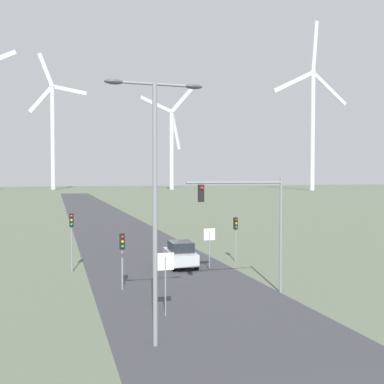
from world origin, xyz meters
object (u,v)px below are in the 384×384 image
(traffic_light_mast_overhead, at_px, (249,211))
(wind_turbine_right, at_px, (172,140))
(wind_turbine_center, at_px, (53,128))
(traffic_light_post_near_right, at_px, (236,229))
(streetlamp, at_px, (155,180))
(car_approaching, at_px, (180,254))
(traffic_light_post_mid_left, at_px, (72,229))
(traffic_light_post_near_left, at_px, (122,249))
(wind_turbine_far_right, at_px, (313,118))
(stop_sign_far, at_px, (209,241))
(stop_sign_near, at_px, (165,272))

(traffic_light_mast_overhead, bearing_deg, wind_turbine_right, 76.82)
(traffic_light_mast_overhead, relative_size, wind_turbine_center, 0.10)
(traffic_light_post_near_right, distance_m, traffic_light_mast_overhead, 9.99)
(wind_turbine_right, bearing_deg, streetlamp, -104.55)
(car_approaching, bearing_deg, traffic_light_post_near_right, 9.43)
(streetlamp, relative_size, traffic_light_post_mid_left, 2.52)
(traffic_light_mast_overhead, height_order, wind_turbine_center, wind_turbine_center)
(traffic_light_post_near_left, height_order, car_approaching, traffic_light_post_near_left)
(car_approaching, bearing_deg, traffic_light_post_near_left, -132.79)
(traffic_light_post_near_left, distance_m, wind_turbine_far_right, 196.69)
(traffic_light_post_mid_left, distance_m, car_approaching, 7.77)
(wind_turbine_center, distance_m, wind_turbine_right, 59.36)
(stop_sign_far, relative_size, traffic_light_mast_overhead, 0.45)
(car_approaching, xyz_separation_m, wind_turbine_far_right, (106.61, 153.65, 32.87))
(streetlamp, height_order, stop_sign_far, streetlamp)
(traffic_light_post_mid_left, distance_m, wind_turbine_center, 204.72)
(stop_sign_near, xyz_separation_m, car_approaching, (3.69, 10.72, -1.14))
(traffic_light_post_mid_left, relative_size, wind_turbine_right, 0.08)
(traffic_light_post_near_right, relative_size, wind_turbine_center, 0.05)
(traffic_light_post_mid_left, xyz_separation_m, wind_turbine_far_right, (114.11, 153.25, 30.87))
(traffic_light_post_near_right, height_order, traffic_light_mast_overhead, traffic_light_mast_overhead)
(car_approaching, height_order, wind_turbine_right, wind_turbine_right)
(stop_sign_near, relative_size, wind_turbine_far_right, 0.04)
(traffic_light_post_mid_left, distance_m, wind_turbine_far_right, 193.54)
(car_approaching, height_order, wind_turbine_far_right, wind_turbine_far_right)
(traffic_light_mast_overhead, distance_m, wind_turbine_center, 213.61)
(traffic_light_post_near_right, height_order, car_approaching, traffic_light_post_near_right)
(wind_turbine_right, bearing_deg, traffic_light_mast_overhead, -103.18)
(traffic_light_post_near_left, relative_size, wind_turbine_far_right, 0.04)
(traffic_light_mast_overhead, bearing_deg, stop_sign_far, 89.25)
(wind_turbine_right, distance_m, wind_turbine_far_right, 68.60)
(streetlamp, height_order, wind_turbine_right, wind_turbine_right)
(wind_turbine_far_right, bearing_deg, traffic_light_mast_overhead, -122.95)
(traffic_light_mast_overhead, distance_m, wind_turbine_right, 201.47)
(stop_sign_far, xyz_separation_m, wind_turbine_far_right, (105.00, 155.33, 31.77))
(stop_sign_far, bearing_deg, wind_turbine_center, 93.09)
(wind_turbine_far_right, bearing_deg, wind_turbine_right, 150.90)
(stop_sign_far, bearing_deg, streetlamp, -117.58)
(traffic_light_post_near_left, distance_m, traffic_light_post_mid_left, 6.29)
(wind_turbine_center, bearing_deg, stop_sign_near, -88.46)
(stop_sign_near, xyz_separation_m, wind_turbine_right, (50.92, 197.42, 22.37))
(traffic_light_post_near_right, bearing_deg, traffic_light_post_near_left, -147.41)
(stop_sign_far, relative_size, traffic_light_post_near_right, 0.86)
(traffic_light_post_near_left, xyz_separation_m, traffic_light_post_mid_left, (-2.59, 5.70, 0.55))
(stop_sign_near, distance_m, traffic_light_mast_overhead, 6.21)
(traffic_light_post_mid_left, distance_m, wind_turbine_right, 195.36)
(traffic_light_post_mid_left, height_order, wind_turbine_far_right, wind_turbine_far_right)
(traffic_light_mast_overhead, bearing_deg, traffic_light_post_near_right, 71.75)
(car_approaching, bearing_deg, wind_turbine_far_right, 55.25)
(traffic_light_post_near_left, bearing_deg, wind_turbine_center, 91.25)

